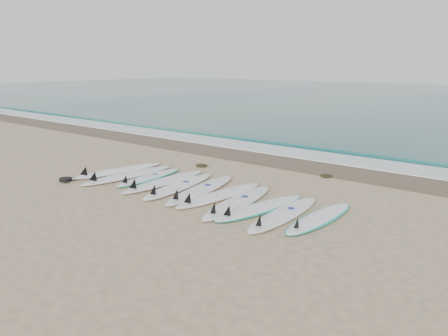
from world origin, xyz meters
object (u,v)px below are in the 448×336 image
Objects in this scene: surfboard_0 at (117,171)px; surfboard_5 at (200,190)px; leash_coil at (66,180)px; surfboard_10 at (319,218)px.

surfboard_5 is (3.13, 0.02, 0.00)m from surfboard_0.
surfboard_0 is at bearing 170.62° from surfboard_5.
leash_coil is at bearing -92.15° from surfboard_0.
surfboard_0 is 3.13m from surfboard_5.
leash_coil is (-0.29, -1.42, -0.01)m from surfboard_0.
surfboard_0 is at bearing 78.64° from leash_coil.
surfboard_0 is at bearing -177.48° from surfboard_10.
surfboard_0 is 1.45m from leash_coil.
surfboard_10 is (3.10, 0.05, -0.02)m from surfboard_5.
surfboard_0 is 1.18× the size of surfboard_10.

